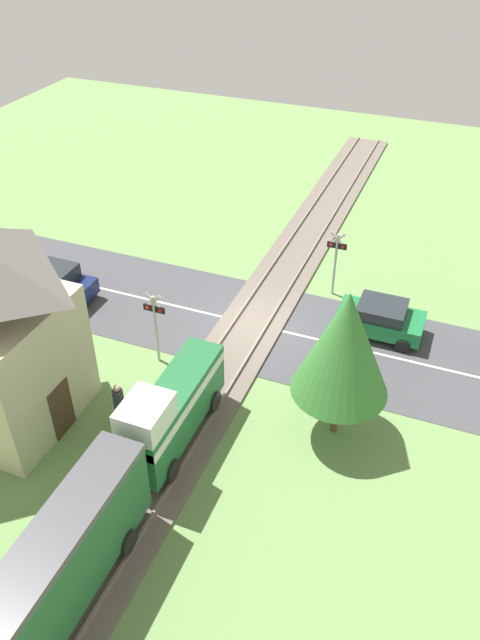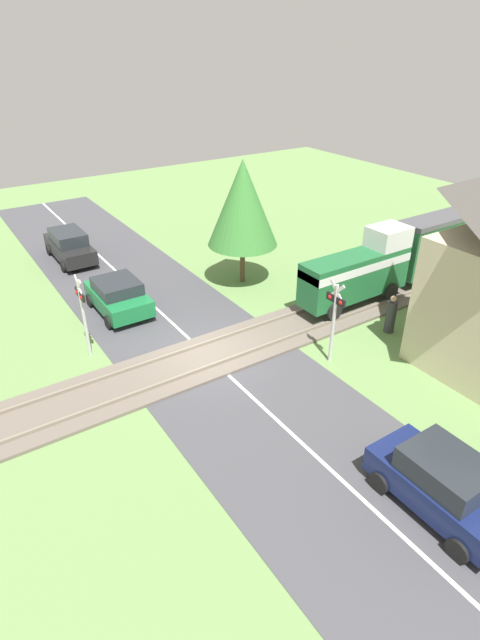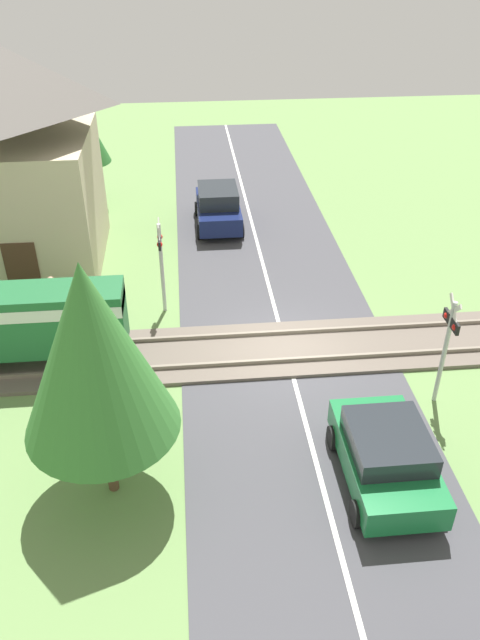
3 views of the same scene
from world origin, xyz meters
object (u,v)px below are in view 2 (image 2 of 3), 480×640
Objects in this scene: car_far_side at (443,483)px; train at (478,231)px; car_near_crossing at (118,295)px; pedestrian_by_station at (391,316)px; car_behind_queue at (70,245)px; crossing_signal_east_approach at (335,312)px; crossing_signal_west_approach at (82,307)px.

train is at bearing 122.09° from car_far_side.
train is 18.39m from car_near_crossing.
car_far_side is 8.90m from pedestrian_by_station.
car_far_side reaches higher than car_near_crossing.
crossing_signal_east_approach is (14.99, 5.12, 1.24)m from car_behind_queue.
crossing_signal_east_approach reaches higher than car_behind_queue.
car_near_crossing is at bearing -106.86° from train.
car_near_crossing is 14.81m from car_far_side.
car_far_side is at bearing 7.62° from car_behind_queue.
crossing_signal_west_approach is at bearing -40.16° from car_near_crossing.
train is 13.79× the size of pedestrian_by_station.
crossing_signal_east_approach is (-6.55, 2.24, 1.22)m from car_far_side.
crossing_signal_east_approach is (7.98, 5.12, 1.29)m from car_near_crossing.
train is at bearing 54.94° from car_behind_queue.
car_behind_queue is 17.06m from pedestrian_by_station.
train reaches higher than crossing_signal_west_approach.
car_far_side is 12.99m from crossing_signal_west_approach.
crossing_signal_east_approach reaches higher than car_near_crossing.
car_far_side is (14.53, 2.88, 0.07)m from car_near_crossing.
crossing_signal_west_approach is (2.66, -2.24, 1.29)m from car_near_crossing.
car_near_crossing is (-5.32, -17.56, -1.10)m from train.
pedestrian_by_station is (7.72, 8.61, -0.05)m from car_near_crossing.
car_near_crossing is at bearing 0.00° from car_behind_queue.
car_far_side is 21.73m from car_behind_queue.
crossing_signal_west_approach is 1.00× the size of crossing_signal_east_approach.
car_far_side is 1.13× the size of crossing_signal_west_approach.
car_far_side is 1.13× the size of crossing_signal_east_approach.
car_behind_queue reaches higher than pedestrian_by_station.
train reaches higher than car_behind_queue.
car_far_side is (9.21, -14.68, -1.03)m from train.
crossing_signal_west_approach is (9.66, -2.24, 1.24)m from car_behind_queue.
pedestrian_by_station is at bearing -75.02° from train.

